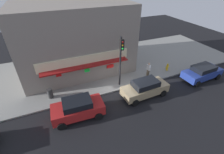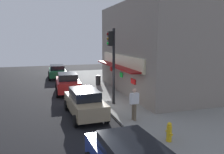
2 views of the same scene
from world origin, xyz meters
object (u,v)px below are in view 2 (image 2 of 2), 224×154
at_px(fire_hydrant, 169,132).
at_px(pedestrian, 134,103).
at_px(parked_car_red, 68,83).
at_px(parked_car_tan, 85,102).
at_px(potted_plant_by_doorway, 143,94).
at_px(traffic_light, 112,56).
at_px(parked_car_green, 57,71).
at_px(trash_can, 98,80).

distance_m(fire_hydrant, pedestrian, 3.05).
height_order(parked_car_red, parked_car_tan, parked_car_red).
distance_m(pedestrian, potted_plant_by_doorway, 3.93).
bearing_deg(traffic_light, fire_hydrant, 4.94).
bearing_deg(parked_car_green, fire_hydrant, 9.29).
bearing_deg(trash_can, parked_car_red, -59.14).
relative_size(traffic_light, potted_plant_by_doorway, 5.04).
distance_m(pedestrian, parked_car_red, 8.70).
bearing_deg(pedestrian, parked_car_green, -170.39).
distance_m(traffic_light, pedestrian, 4.14).
height_order(trash_can, potted_plant_by_doorway, potted_plant_by_doorway).
bearing_deg(potted_plant_by_doorway, fire_hydrant, -15.29).
relative_size(parked_car_green, parked_car_red, 1.07).
bearing_deg(parked_car_green, potted_plant_by_doorway, 20.48).
distance_m(trash_can, parked_car_red, 3.67).
height_order(fire_hydrant, potted_plant_by_doorway, potted_plant_by_doorway).
relative_size(pedestrian, parked_car_green, 0.40).
bearing_deg(potted_plant_by_doorway, pedestrian, -32.61).
distance_m(fire_hydrant, parked_car_tan, 5.64).
xyz_separation_m(trash_can, potted_plant_by_doorway, (6.89, 1.53, 0.12)).
bearing_deg(parked_car_green, parked_car_tan, 1.55).
relative_size(traffic_light, parked_car_green, 1.15).
bearing_deg(parked_car_red, fire_hydrant, 14.71).
xyz_separation_m(traffic_light, fire_hydrant, (6.42, 0.56, -2.86)).
distance_m(traffic_light, trash_can, 7.34).
distance_m(potted_plant_by_doorway, parked_car_green, 13.94).
xyz_separation_m(trash_can, parked_car_red, (1.88, -3.14, 0.26)).
distance_m(pedestrian, parked_car_tan, 3.08).
xyz_separation_m(fire_hydrant, pedestrian, (-2.98, -0.39, 0.57)).
relative_size(pedestrian, potted_plant_by_doorway, 1.76).
xyz_separation_m(pedestrian, parked_car_green, (-16.35, -2.77, -0.34)).
height_order(traffic_light, parked_car_green, traffic_light).
bearing_deg(fire_hydrant, parked_car_green, -170.71).
height_order(traffic_light, trash_can, traffic_light).
height_order(trash_can, parked_car_red, parked_car_red).
height_order(traffic_light, potted_plant_by_doorway, traffic_light).
bearing_deg(traffic_light, parked_car_tan, -55.68).
bearing_deg(pedestrian, trash_can, 176.77).
xyz_separation_m(potted_plant_by_doorway, parked_car_red, (-5.01, -4.68, 0.14)).
bearing_deg(fire_hydrant, parked_car_red, -165.29).
distance_m(traffic_light, parked_car_green, 13.43).
bearing_deg(trash_can, fire_hydrant, -0.79).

